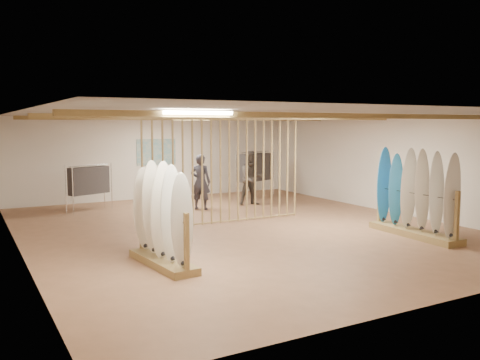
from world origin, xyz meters
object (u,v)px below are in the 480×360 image
rack_left (162,232)px  clothing_rack_a (89,180)px  shopper_b (252,175)px  rack_right (415,207)px  shopper_a (201,178)px  clothing_rack_b (255,167)px

rack_left → clothing_rack_a: bearing=83.0°
rack_left → shopper_b: 7.20m
rack_right → shopper_b: rack_right is taller
shopper_b → rack_right: bearing=-68.9°
rack_right → shopper_a: (-2.75, 5.73, 0.27)m
rack_right → clothing_rack_a: (-5.75, 7.02, 0.24)m
rack_left → shopper_a: size_ratio=1.04×
clothing_rack_b → rack_right: bearing=-110.9°
rack_left → shopper_b: shopper_b is taller
rack_left → rack_right: bearing=-10.3°
clothing_rack_a → shopper_a: (3.00, -1.29, 0.03)m
clothing_rack_a → shopper_a: bearing=-44.8°
rack_left → shopper_b: bearing=41.1°
clothing_rack_b → clothing_rack_a: bearing=157.8°
rack_left → shopper_b: (4.93, 5.23, 0.35)m
rack_left → clothing_rack_b: (5.81, 6.50, 0.45)m
rack_right → clothing_rack_b: size_ratio=1.49×
clothing_rack_b → shopper_b: shopper_b is taller
shopper_a → shopper_b: (1.77, -0.02, 0.03)m
rack_right → shopper_a: bearing=118.4°
rack_right → shopper_b: bearing=102.4°
rack_right → shopper_a: 6.36m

